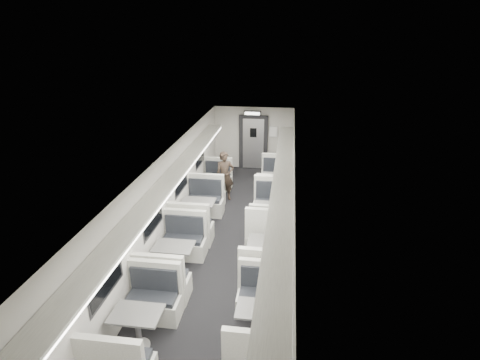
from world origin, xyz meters
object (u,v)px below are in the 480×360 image
(booth_left_b, at_px, (198,214))
(booth_left_c, at_px, (174,260))
(exit_sign, at_px, (252,113))
(passenger, at_px, (225,176))
(booth_right_c, at_px, (267,255))
(booth_left_a, at_px, (213,186))
(booth_left_d, at_px, (138,330))
(vestibule_door, at_px, (253,143))
(booth_right_a, at_px, (276,186))
(booth_right_d, at_px, (259,324))
(booth_right_b, at_px, (271,220))

(booth_left_b, bearing_deg, booth_left_c, -90.00)
(exit_sign, bearing_deg, passenger, -103.05)
(booth_right_c, bearing_deg, booth_left_a, 117.62)
(booth_left_b, xyz_separation_m, passenger, (0.41, 1.90, 0.40))
(booth_left_b, xyz_separation_m, booth_left_c, (0.00, -2.22, -0.02))
(booth_right_c, bearing_deg, booth_left_d, -128.38)
(booth_left_b, bearing_deg, vestibule_door, 78.53)
(booth_left_c, bearing_deg, exit_sign, 81.46)
(booth_left_d, height_order, booth_right_c, booth_right_c)
(booth_left_b, relative_size, booth_right_a, 1.01)
(booth_left_a, height_order, vestibule_door, vestibule_door)
(booth_right_c, relative_size, vestibule_door, 1.01)
(booth_left_a, height_order, booth_right_d, same)
(booth_left_d, relative_size, booth_right_d, 1.05)
(booth_left_b, distance_m, booth_right_d, 4.36)
(booth_left_b, bearing_deg, booth_right_c, -41.38)
(booth_left_d, bearing_deg, booth_left_b, 90.00)
(booth_right_b, xyz_separation_m, booth_right_d, (0.00, -3.74, -0.07))
(booth_left_c, bearing_deg, passenger, 84.31)
(passenger, bearing_deg, vestibule_door, 60.97)
(booth_left_a, xyz_separation_m, booth_right_c, (2.00, -3.82, 0.03))
(booth_right_b, bearing_deg, booth_right_a, 90.00)
(booth_right_d, bearing_deg, passenger, 105.40)
(booth_left_a, xyz_separation_m, booth_left_d, (0.00, -6.35, 0.02))
(passenger, bearing_deg, booth_right_b, -69.95)
(booth_left_d, bearing_deg, booth_left_a, 90.00)
(booth_right_d, xyz_separation_m, exit_sign, (-1.00, 8.32, 1.93))
(booth_left_a, relative_size, booth_right_b, 0.84)
(booth_left_d, relative_size, vestibule_door, 0.97)
(booth_left_a, xyz_separation_m, booth_right_b, (2.00, -2.19, 0.07))
(booth_right_c, relative_size, booth_right_d, 1.09)
(booth_left_d, bearing_deg, booth_right_c, 51.62)
(booth_left_a, distance_m, passenger, 0.62)
(booth_right_a, bearing_deg, booth_right_b, -90.00)
(booth_right_a, xyz_separation_m, booth_right_b, (0.00, -2.38, 0.03))
(booth_left_a, relative_size, booth_right_c, 0.92)
(booth_right_a, distance_m, passenger, 1.68)
(booth_right_a, relative_size, passenger, 1.38)
(booth_right_a, xyz_separation_m, passenger, (-1.59, -0.35, 0.40))
(booth_left_d, distance_m, passenger, 6.21)
(booth_left_d, bearing_deg, passenger, 86.20)
(booth_left_c, relative_size, exit_sign, 3.37)
(booth_left_d, relative_size, passenger, 1.29)
(booth_left_d, distance_m, booth_right_d, 2.04)
(booth_right_c, xyz_separation_m, passenger, (-1.59, 3.66, 0.41))
(vestibule_door, bearing_deg, booth_left_c, -97.96)
(booth_left_a, relative_size, booth_left_b, 0.89)
(booth_left_c, distance_m, booth_left_d, 2.07)
(booth_right_a, bearing_deg, booth_right_d, -90.00)
(booth_right_a, bearing_deg, exit_sign, 114.54)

